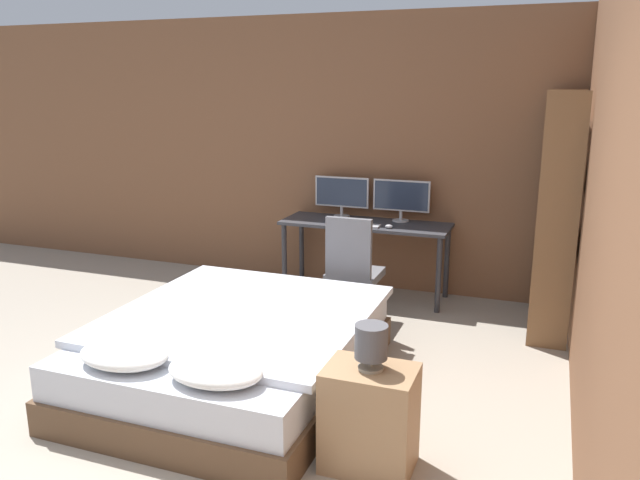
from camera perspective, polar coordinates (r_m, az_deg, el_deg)
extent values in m
cube|color=brown|center=(6.27, 4.57, 7.78)|extent=(12.00, 0.06, 2.70)
cube|color=brown|center=(3.82, 24.28, 2.51)|extent=(0.06, 12.00, 2.70)
cube|color=brown|center=(4.47, -7.60, -11.53)|extent=(1.67, 2.10, 0.22)
cube|color=silver|center=(4.38, -7.69, -8.92)|extent=(1.61, 2.04, 0.22)
cube|color=silver|center=(4.43, -6.98, -6.73)|extent=(1.71, 1.76, 0.05)
ellipsoid|color=white|center=(3.86, -17.49, -9.94)|extent=(0.55, 0.38, 0.13)
ellipsoid|color=white|center=(3.54, -9.55, -11.69)|extent=(0.55, 0.38, 0.13)
cube|color=#997551|center=(3.49, 4.55, -15.95)|extent=(0.48, 0.35, 0.58)
cylinder|color=gray|center=(3.35, 4.65, -11.55)|extent=(0.14, 0.14, 0.01)
cylinder|color=gray|center=(3.34, 4.66, -11.05)|extent=(0.02, 0.02, 0.05)
cylinder|color=#4C4C51|center=(3.29, 4.70, -9.23)|extent=(0.17, 0.17, 0.18)
cube|color=#38383D|center=(6.02, 4.19, 1.48)|extent=(1.62, 0.55, 0.03)
cylinder|color=#2D2D33|center=(6.16, -3.28, -1.76)|extent=(0.05, 0.05, 0.71)
cylinder|color=#2D2D33|center=(5.74, 10.78, -3.19)|extent=(0.05, 0.05, 0.71)
cylinder|color=#2D2D33|center=(6.56, -1.69, -0.75)|extent=(0.05, 0.05, 0.71)
cylinder|color=#2D2D33|center=(6.17, 11.52, -2.00)|extent=(0.05, 0.05, 0.71)
cylinder|color=#B7B7BC|center=(6.27, 1.99, 2.21)|extent=(0.16, 0.16, 0.01)
cylinder|color=#B7B7BC|center=(6.26, 2.00, 2.67)|extent=(0.03, 0.03, 0.09)
cube|color=#B7B7BC|center=(6.22, 2.01, 4.42)|extent=(0.55, 0.03, 0.30)
cube|color=#232D42|center=(6.21, 1.97, 4.40)|extent=(0.52, 0.00, 0.27)
cylinder|color=#B7B7BC|center=(6.11, 7.38, 1.78)|extent=(0.16, 0.16, 0.01)
cylinder|color=#B7B7BC|center=(6.10, 7.40, 2.25)|extent=(0.03, 0.03, 0.09)
cube|color=#B7B7BC|center=(6.06, 7.45, 4.05)|extent=(0.55, 0.03, 0.30)
cube|color=#232D42|center=(6.05, 7.42, 4.03)|extent=(0.52, 0.00, 0.27)
cube|color=#B7B7BC|center=(5.86, 3.72, 1.36)|extent=(0.37, 0.13, 0.02)
ellipsoid|color=#B7B7BC|center=(5.78, 6.32, 1.24)|extent=(0.07, 0.05, 0.04)
cylinder|color=black|center=(5.55, 3.16, -7.22)|extent=(0.52, 0.52, 0.04)
cylinder|color=gray|center=(5.48, 3.19, -5.30)|extent=(0.05, 0.05, 0.35)
cube|color=slate|center=(5.41, 3.22, -3.19)|extent=(0.43, 0.43, 0.07)
cube|color=slate|center=(5.16, 2.62, -0.73)|extent=(0.39, 0.05, 0.51)
cube|color=brown|center=(5.03, 20.85, 1.22)|extent=(0.30, 0.02, 1.99)
cube|color=brown|center=(5.90, 20.89, 3.01)|extent=(0.30, 0.02, 1.99)
cube|color=brown|center=(5.53, 20.60, -0.83)|extent=(0.30, 0.87, 0.02)
cube|color=brown|center=(5.42, 21.09, 4.65)|extent=(0.30, 0.87, 0.02)
cube|color=brown|center=(5.37, 21.58, 10.09)|extent=(0.30, 0.87, 0.02)
cube|color=orange|center=(5.10, 20.70, -0.46)|extent=(0.25, 0.02, 0.25)
cube|color=#337042|center=(5.14, 20.71, -0.31)|extent=(0.25, 0.04, 0.26)
cube|color=#28282D|center=(5.18, 20.70, -0.26)|extent=(0.25, 0.03, 0.25)
cube|color=#BCB29E|center=(5.22, 20.68, -0.44)|extent=(0.25, 0.02, 0.20)
cube|color=#BCB29E|center=(5.25, 20.70, -0.15)|extent=(0.25, 0.03, 0.24)
cube|color=#B2332D|center=(5.29, 20.72, 0.09)|extent=(0.25, 0.02, 0.26)
cube|color=#BCB29E|center=(5.32, 20.70, -0.04)|extent=(0.25, 0.02, 0.22)
cube|color=#7A387F|center=(5.36, 20.69, -0.08)|extent=(0.25, 0.03, 0.20)
cube|color=teal|center=(5.40, 20.70, 0.04)|extent=(0.25, 0.04, 0.20)
cube|color=#B2332D|center=(5.00, 21.23, 5.51)|extent=(0.25, 0.02, 0.25)
cube|color=gold|center=(5.03, 21.20, 5.20)|extent=(0.25, 0.03, 0.19)
cube|color=#337042|center=(5.07, 21.21, 5.37)|extent=(0.25, 0.03, 0.21)
cube|color=#28282D|center=(5.12, 21.19, 5.31)|extent=(0.25, 0.04, 0.19)
cube|color=#7A387F|center=(5.16, 21.22, 5.69)|extent=(0.25, 0.03, 0.24)
cube|color=#337042|center=(5.21, 21.21, 5.63)|extent=(0.25, 0.03, 0.22)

